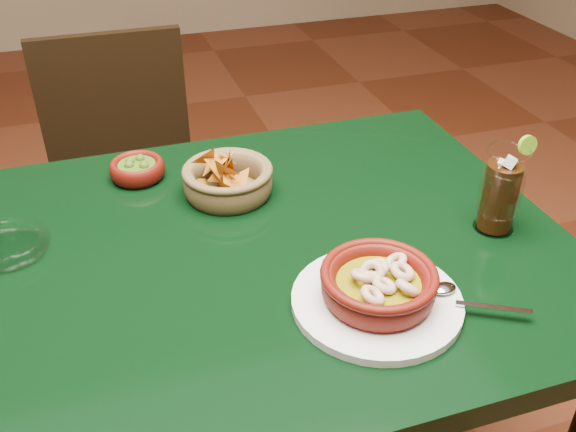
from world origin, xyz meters
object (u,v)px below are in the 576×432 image
object	(u,v)px
chip_basket	(228,180)
cola_drink	(501,191)
dining_chair	(129,191)
dining_table	(205,303)
shrimp_plate	(378,288)

from	to	relation	value
chip_basket	cola_drink	xyz separation A→B (m)	(0.40, -0.25, 0.04)
dining_chair	cola_drink	bearing A→B (deg)	-54.50
dining_table	dining_chair	xyz separation A→B (m)	(-0.07, 0.71, -0.17)
dining_chair	chip_basket	size ratio (longest dim) A/B	4.44
shrimp_plate	dining_chair	bearing A→B (deg)	107.74
dining_table	dining_chair	world-z (taller)	dining_chair
dining_table	shrimp_plate	size ratio (longest dim) A/B	3.83
shrimp_plate	chip_basket	size ratio (longest dim) A/B	1.60
dining_table	dining_chair	size ratio (longest dim) A/B	1.38
dining_table	cola_drink	distance (m)	0.52
chip_basket	dining_table	bearing A→B (deg)	-117.14
dining_chair	cola_drink	size ratio (longest dim) A/B	5.20
dining_table	dining_chair	distance (m)	0.73
dining_chair	shrimp_plate	bearing A→B (deg)	-72.26
cola_drink	dining_table	bearing A→B (deg)	171.21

